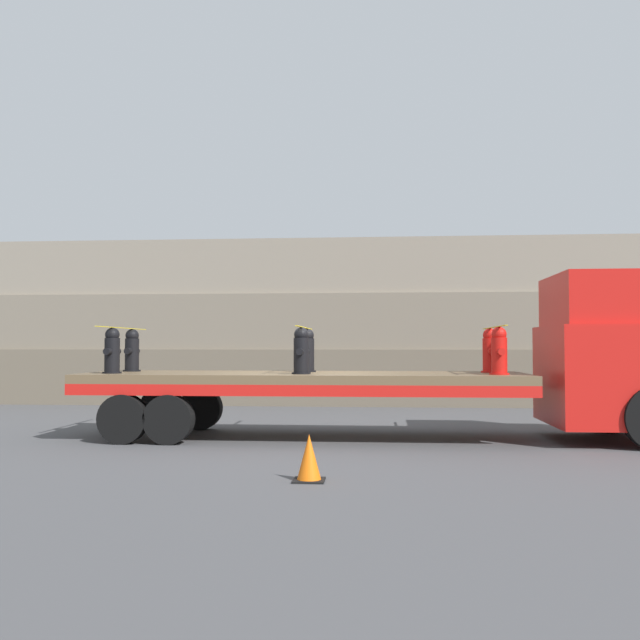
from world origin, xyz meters
The scene contains 14 objects.
ground_plane centered at (0.00, 0.00, 0.00)m, with size 120.00×120.00×0.00m, color #474749.
rock_cliff centered at (0.00, 8.47, 2.45)m, with size 60.00×3.30×4.90m.
truck_cab centered at (5.66, 0.00, 1.51)m, with size 2.21×2.66×3.04m.
flatbed_trailer centered at (-0.56, 0.00, 0.99)m, with size 8.31×2.53×1.22m.
fire_hydrant_black_near_0 centered at (-3.56, -0.53, 1.64)m, with size 0.35×0.60×0.86m.
fire_hydrant_black_far_0 centered at (-3.56, 0.53, 1.64)m, with size 0.35×0.60×0.86m.
fire_hydrant_black_near_1 centered at (0.00, -0.53, 1.64)m, with size 0.35×0.60×0.86m.
fire_hydrant_black_far_1 centered at (0.00, 0.53, 1.64)m, with size 0.35×0.60×0.86m.
fire_hydrant_red_near_2 centered at (3.56, -0.53, 1.64)m, with size 0.35×0.60×0.86m.
fire_hydrant_red_far_2 centered at (3.56, 0.53, 1.64)m, with size 0.35×0.60×0.86m.
cargo_strap_rear centered at (-3.56, 0.00, 2.08)m, with size 0.05×2.63×0.01m.
cargo_strap_middle centered at (0.00, 0.00, 2.08)m, with size 0.05×2.63×0.01m.
cargo_strap_front centered at (3.56, 0.00, 2.08)m, with size 0.05×2.63×0.01m.
traffic_cone centered at (0.52, -4.32, 0.29)m, with size 0.40×0.40×0.60m.
Camera 1 is at (1.43, -13.48, 1.73)m, focal length 40.00 mm.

